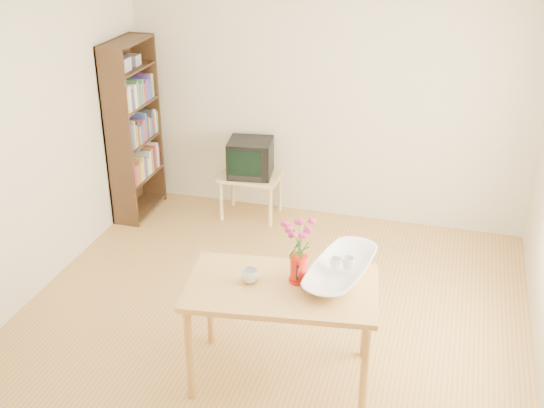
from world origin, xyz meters
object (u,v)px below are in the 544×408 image
(table, at_px, (282,297))
(bowl, at_px, (342,243))
(mug, at_px, (250,276))
(pitcher, at_px, (299,269))
(television, at_px, (251,157))

(table, relative_size, bowl, 2.56)
(mug, bearing_deg, pitcher, 167.22)
(television, bearing_deg, bowl, -66.46)
(table, bearing_deg, television, 104.49)
(pitcher, xyz_separation_m, television, (-1.05, 2.27, -0.19))
(table, height_order, pitcher, pitcher)
(table, distance_m, bowl, 0.54)
(mug, relative_size, bowl, 0.22)
(table, relative_size, television, 2.84)
(pitcher, height_order, mug, pitcher)
(mug, relative_size, television, 0.25)
(mug, xyz_separation_m, television, (-0.74, 2.37, -0.15))
(mug, bearing_deg, television, -103.26)
(pitcher, bearing_deg, mug, -171.01)
(table, height_order, bowl, bowl)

